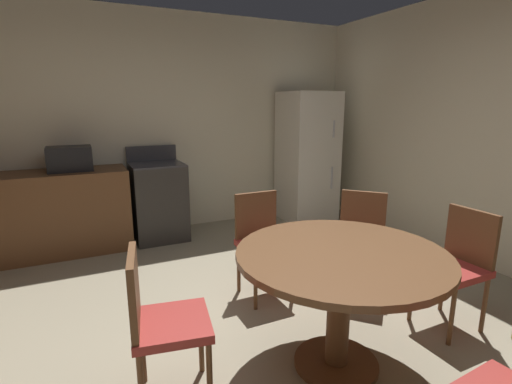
# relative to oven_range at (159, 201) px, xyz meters

# --- Properties ---
(ground_plane) EXTENTS (14.00, 14.00, 0.00)m
(ground_plane) POSITION_rel_oven_range_xyz_m (0.18, -2.62, -0.47)
(ground_plane) COLOR gray
(wall_back) EXTENTS (5.48, 0.12, 2.70)m
(wall_back) POSITION_rel_oven_range_xyz_m (0.18, 0.40, 0.88)
(wall_back) COLOR beige
(wall_back) RESTS_ON ground
(kitchen_counter) EXTENTS (1.90, 0.60, 0.90)m
(kitchen_counter) POSITION_rel_oven_range_xyz_m (-1.30, -0.00, -0.02)
(kitchen_counter) COLOR brown
(kitchen_counter) RESTS_ON ground
(oven_range) EXTENTS (0.60, 0.60, 1.10)m
(oven_range) POSITION_rel_oven_range_xyz_m (0.00, 0.00, 0.00)
(oven_range) COLOR #2D2B28
(oven_range) RESTS_ON ground
(refrigerator) EXTENTS (0.68, 0.68, 1.76)m
(refrigerator) POSITION_rel_oven_range_xyz_m (2.06, -0.05, 0.41)
(refrigerator) COLOR silver
(refrigerator) RESTS_ON ground
(microwave) EXTENTS (0.44, 0.32, 0.26)m
(microwave) POSITION_rel_oven_range_xyz_m (-0.91, -0.00, 0.56)
(microwave) COLOR black
(microwave) RESTS_ON kitchen_counter
(dining_table) EXTENTS (1.25, 1.25, 0.76)m
(dining_table) POSITION_rel_oven_range_xyz_m (0.51, -2.83, 0.14)
(dining_table) COLOR brown
(dining_table) RESTS_ON ground
(chair_east) EXTENTS (0.40, 0.40, 0.87)m
(chair_east) POSITION_rel_oven_range_xyz_m (1.57, -2.82, 0.03)
(chair_east) COLOR brown
(chair_east) RESTS_ON ground
(chair_west) EXTENTS (0.46, 0.46, 0.87)m
(chair_west) POSITION_rel_oven_range_xyz_m (-0.53, -2.65, 0.03)
(chair_west) COLOR brown
(chair_west) RESTS_ON ground
(chair_northeast) EXTENTS (0.57, 0.57, 0.87)m
(chair_northeast) POSITION_rel_oven_range_xyz_m (1.28, -2.11, 0.03)
(chair_northeast) COLOR brown
(chair_northeast) RESTS_ON ground
(chair_north) EXTENTS (0.40, 0.40, 0.87)m
(chair_north) POSITION_rel_oven_range_xyz_m (0.51, -1.78, 0.03)
(chair_north) COLOR brown
(chair_north) RESTS_ON ground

